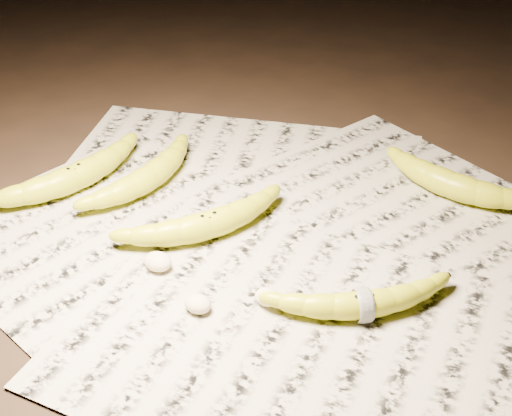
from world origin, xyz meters
The scene contains 11 objects.
ground centered at (0.00, 0.00, 0.00)m, with size 3.00×3.00×0.00m, color black.
newspaper_patch centered at (0.01, 0.00, 0.00)m, with size 0.90×0.70×0.01m, color #AAA692.
banana_left_a centered at (-0.30, -0.03, 0.03)m, with size 0.24×0.07×0.04m, color #CED31A, non-canonical shape.
banana_left_b centered at (-0.21, 0.04, 0.03)m, with size 0.20×0.06×0.04m, color #CED31A, non-canonical shape.
banana_center centered at (-0.07, -0.02, 0.03)m, with size 0.21×0.06×0.04m, color #CED31A, non-canonical shape.
banana_taped centered at (0.17, -0.05, 0.03)m, with size 0.20×0.05×0.03m, color #CED31A, non-canonical shape.
banana_upper_a centered at (0.17, 0.25, 0.03)m, with size 0.21×0.06×0.04m, color #CED31A, non-canonical shape.
measuring_tape centered at (0.17, -0.05, 0.03)m, with size 0.04×0.04×0.00m, color white.
flesh_chunk_a centered at (-0.08, -0.10, 0.02)m, with size 0.04×0.03×0.02m, color beige.
flesh_chunk_b centered at (0.00, -0.14, 0.02)m, with size 0.03×0.03×0.02m, color beige.
flesh_chunk_c centered at (0.07, -0.09, 0.02)m, with size 0.03×0.03×0.02m, color beige.
Camera 1 is at (0.39, -0.63, 0.59)m, focal length 50.00 mm.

